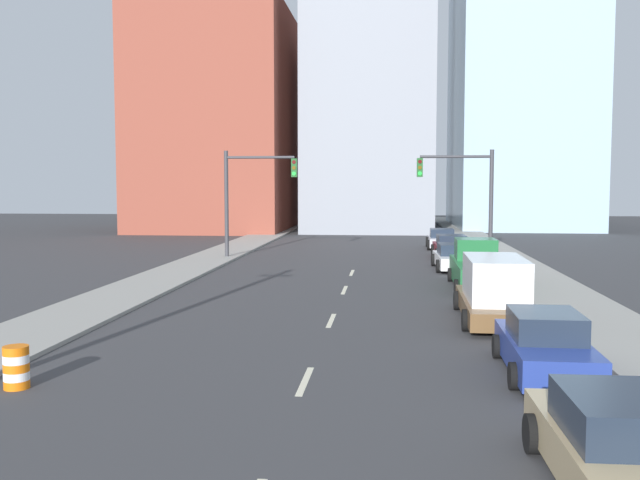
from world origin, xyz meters
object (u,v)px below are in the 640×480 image
sedan_tan (622,448)px  traffic_signal_left (246,189)px  traffic_signal_right (470,189)px  sedan_white (454,257)px  sedan_blue (545,346)px  box_truck_brown (495,291)px  sedan_maroon (451,247)px  sedan_silver (442,239)px  pickup_truck_green (477,268)px  traffic_barrel (16,367)px

sedan_tan → traffic_signal_left: bearing=110.1°
traffic_signal_right → sedan_white: size_ratio=1.34×
traffic_signal_right → traffic_signal_left: bearing=180.0°
sedan_blue → box_truck_brown: bearing=93.4°
sedan_tan → box_truck_brown: (0.04, 13.13, 0.33)m
box_truck_brown → sedan_maroon: bearing=90.4°
traffic_signal_left → sedan_blue: (12.32, -25.06, -3.52)m
sedan_white → sedan_silver: 12.16m
sedan_blue → pickup_truck_green: (0.11, 14.32, 0.16)m
traffic_barrel → box_truck_brown: size_ratio=0.16×
traffic_barrel → sedan_silver: (11.81, 35.32, 0.17)m
traffic_signal_right → traffic_barrel: 30.52m
pickup_truck_green → sedan_maroon: (-0.07, 12.51, -0.19)m
sedan_tan → sedan_blue: 6.64m
sedan_blue → sedan_tan: bearing=-91.5°
sedan_silver → traffic_barrel: bearing=-107.6°
traffic_signal_left → sedan_blue: bearing=-63.8°
traffic_signal_right → pickup_truck_green: size_ratio=1.04×
traffic_signal_right → sedan_tan: size_ratio=1.35×
sedan_tan → sedan_maroon: 33.47m
traffic_signal_right → sedan_silver: 8.71m
sedan_blue → sedan_silver: 32.93m
traffic_signal_left → pickup_truck_green: size_ratio=1.04×
sedan_white → traffic_signal_right: bearing=72.4°
sedan_blue → sedan_silver: sedan_blue is taller
box_truck_brown → traffic_signal_left: bearing=124.2°
sedan_tan → pickup_truck_green: (0.40, 20.96, 0.16)m
traffic_signal_left → traffic_signal_right: 13.23m
traffic_signal_right → sedan_maroon: traffic_signal_right is taller
traffic_signal_right → sedan_silver: traffic_signal_right is taller
sedan_tan → box_truck_brown: size_ratio=0.79×
sedan_blue → pickup_truck_green: pickup_truck_green is taller
traffic_barrel → sedan_tan: (11.62, -4.25, 0.20)m
traffic_barrel → box_truck_brown: box_truck_brown is taller
sedan_tan → sedan_blue: size_ratio=1.02×
traffic_signal_left → sedan_maroon: 12.98m
box_truck_brown → sedan_maroon: size_ratio=1.27×
traffic_barrel → sedan_silver: sedan_silver is taller
traffic_signal_right → pickup_truck_green: (-0.81, -10.73, -3.36)m
pickup_truck_green → box_truck_brown: bearing=-92.0°
traffic_signal_left → sedan_white: (12.01, -4.28, -3.57)m
sedan_tan → sedan_blue: (0.30, 6.63, 0.00)m
traffic_signal_left → sedan_silver: size_ratio=1.53×
traffic_signal_right → traffic_barrel: bearing=-115.1°
sedan_white → sedan_maroon: (0.34, 6.06, 0.02)m
traffic_signal_left → pickup_truck_green: traffic_signal_left is taller
traffic_signal_right → sedan_tan: (-1.21, -31.69, -3.52)m
traffic_signal_right → pickup_truck_green: traffic_signal_right is taller
sedan_silver → sedan_maroon: bearing=-87.7°
sedan_maroon → sedan_blue: bearing=-91.7°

